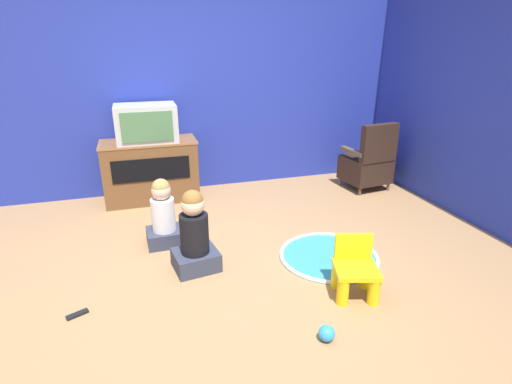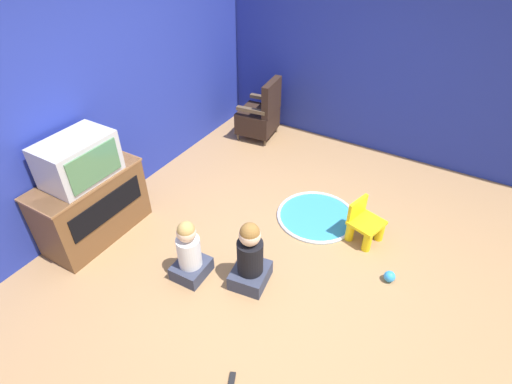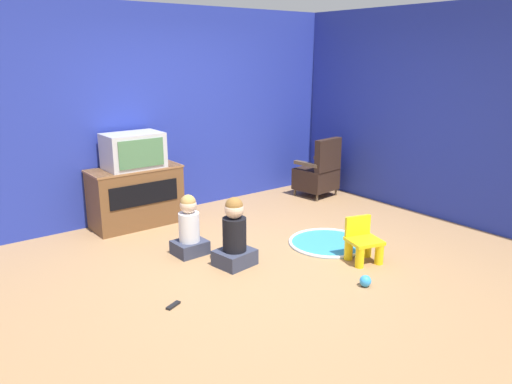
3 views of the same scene
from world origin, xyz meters
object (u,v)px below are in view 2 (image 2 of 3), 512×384
black_armchair (260,115)px  child_watching_center (189,253)px  tv_cabinet (92,205)px  yellow_kid_chair (364,225)px  remote_control (232,382)px  toy_ball (390,276)px  child_watching_left (250,258)px  television (78,159)px

black_armchair → child_watching_center: black_armchair is taller
black_armchair → child_watching_center: 2.78m
child_watching_center → tv_cabinet: bearing=90.0°
yellow_kid_chair → remote_control: bearing=-172.8°
child_watching_center → remote_control: 1.19m
black_armchair → toy_ball: 3.03m
yellow_kid_chair → toy_ball: size_ratio=4.17×
black_armchair → remote_control: 3.79m
child_watching_left → tv_cabinet: bearing=89.9°
child_watching_left → child_watching_center: bearing=103.6°
yellow_kid_chair → television: bearing=135.6°
remote_control → child_watching_center: bearing=29.2°
yellow_kid_chair → child_watching_left: (-1.11, 0.72, 0.12)m
television → black_armchair: size_ratio=0.77×
tv_cabinet → yellow_kid_chair: size_ratio=2.45×
television → yellow_kid_chair: size_ratio=1.51×
toy_ball → remote_control: bearing=155.0°
yellow_kid_chair → child_watching_center: bearing=153.1°
toy_ball → remote_control: toy_ball is taller
child_watching_left → child_watching_center: 0.57m
black_armchair → toy_ball: (-1.77, -2.45, -0.29)m
child_watching_center → black_armchair: bearing=14.4°
television → black_armchair: 2.80m
child_watching_center → child_watching_left: bearing=-70.0°
tv_cabinet → toy_ball: 3.05m
child_watching_left → yellow_kid_chair: bearing=-41.3°
toy_ball → child_watching_left: bearing=120.9°
television → yellow_kid_chair: (1.37, -2.45, -0.76)m
tv_cabinet → television: (0.00, -0.02, 0.57)m
yellow_kid_chair → toy_ball: (-0.43, -0.41, -0.13)m
yellow_kid_chair → child_watching_center: child_watching_center is taller
tv_cabinet → remote_control: 2.27m
tv_cabinet → child_watching_center: tv_cabinet is taller
tv_cabinet → child_watching_left: tv_cabinet is taller
yellow_kid_chair → remote_control: 2.06m
yellow_kid_chair → toy_ball: 0.61m
yellow_kid_chair → child_watching_left: 1.33m
child_watching_center → remote_control: child_watching_center is taller
tv_cabinet → television: size_ratio=1.62×
yellow_kid_chair → child_watching_left: size_ratio=0.63×
toy_ball → tv_cabinet: bearing=108.0°
television → black_armchair: television is taller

